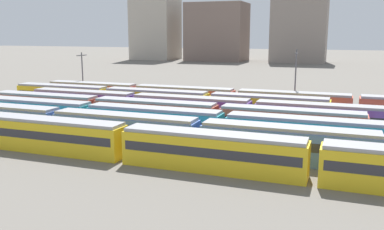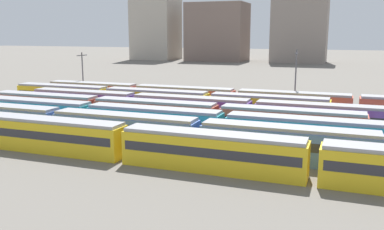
{
  "view_description": "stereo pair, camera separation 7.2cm",
  "coord_description": "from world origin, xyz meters",
  "px_view_note": "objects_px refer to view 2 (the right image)",
  "views": [
    {
      "loc": [
        42.42,
        -37.09,
        13.02
      ],
      "look_at": [
        22.82,
        15.6,
        2.04
      ],
      "focal_mm": 39.34,
      "sensor_mm": 36.0,
      "label": 1
    },
    {
      "loc": [
        42.49,
        -37.07,
        13.02
      ],
      "look_at": [
        22.82,
        15.6,
        2.04
      ],
      "focal_mm": 39.34,
      "sensor_mm": 36.0,
      "label": 2
    }
  ],
  "objects_px": {
    "catenary_pole_3": "(83,73)",
    "train_track_2": "(225,127)",
    "train_track_0": "(125,142)",
    "catenary_pole_1": "(296,78)",
    "train_track_3": "(155,113)",
    "train_track_6": "(356,107)",
    "train_track_5": "(156,101)",
    "train_track_4": "(191,109)"
  },
  "relations": [
    {
      "from": "train_track_3",
      "to": "train_track_6",
      "type": "relative_size",
      "value": 0.5
    },
    {
      "from": "catenary_pole_3",
      "to": "train_track_4",
      "type": "bearing_deg",
      "value": -25.31
    },
    {
      "from": "train_track_2",
      "to": "catenary_pole_1",
      "type": "height_order",
      "value": "catenary_pole_1"
    },
    {
      "from": "train_track_2",
      "to": "train_track_3",
      "type": "relative_size",
      "value": 1.34
    },
    {
      "from": "train_track_3",
      "to": "train_track_4",
      "type": "relative_size",
      "value": 1.0
    },
    {
      "from": "train_track_0",
      "to": "train_track_5",
      "type": "bearing_deg",
      "value": 108.6
    },
    {
      "from": "train_track_3",
      "to": "train_track_4",
      "type": "bearing_deg",
      "value": 56.14
    },
    {
      "from": "train_track_0",
      "to": "catenary_pole_1",
      "type": "xyz_separation_m",
      "value": [
        13.02,
        34.05,
        3.85
      ]
    },
    {
      "from": "train_track_2",
      "to": "catenary_pole_3",
      "type": "xyz_separation_m",
      "value": [
        -36.43,
        23.71,
        3.27
      ]
    },
    {
      "from": "train_track_0",
      "to": "train_track_3",
      "type": "distance_m",
      "value": 16.12
    },
    {
      "from": "train_track_0",
      "to": "train_track_3",
      "type": "xyz_separation_m",
      "value": [
        -4.06,
        15.6,
        -0.0
      ]
    },
    {
      "from": "train_track_0",
      "to": "train_track_2",
      "type": "bearing_deg",
      "value": 53.49
    },
    {
      "from": "train_track_0",
      "to": "train_track_2",
      "type": "distance_m",
      "value": 12.94
    },
    {
      "from": "train_track_2",
      "to": "train_track_3",
      "type": "distance_m",
      "value": 12.86
    },
    {
      "from": "train_track_2",
      "to": "catenary_pole_3",
      "type": "distance_m",
      "value": 43.59
    },
    {
      "from": "catenary_pole_1",
      "to": "train_track_5",
      "type": "bearing_deg",
      "value": -159.71
    },
    {
      "from": "train_track_0",
      "to": "catenary_pole_3",
      "type": "bearing_deg",
      "value": 130.1
    },
    {
      "from": "train_track_5",
      "to": "train_track_6",
      "type": "bearing_deg",
      "value": 9.42
    },
    {
      "from": "train_track_6",
      "to": "catenary_pole_3",
      "type": "height_order",
      "value": "catenary_pole_3"
    },
    {
      "from": "train_track_0",
      "to": "train_track_2",
      "type": "height_order",
      "value": "same"
    },
    {
      "from": "train_track_2",
      "to": "catenary_pole_1",
      "type": "xyz_separation_m",
      "value": [
        5.32,
        23.65,
        3.85
      ]
    },
    {
      "from": "train_track_3",
      "to": "train_track_4",
      "type": "height_order",
      "value": "same"
    },
    {
      "from": "train_track_5",
      "to": "train_track_4",
      "type": "bearing_deg",
      "value": -32.45
    },
    {
      "from": "train_track_4",
      "to": "catenary_pole_3",
      "type": "relative_size",
      "value": 6.02
    },
    {
      "from": "train_track_4",
      "to": "train_track_5",
      "type": "distance_m",
      "value": 9.69
    },
    {
      "from": "train_track_3",
      "to": "train_track_2",
      "type": "bearing_deg",
      "value": -23.86
    },
    {
      "from": "train_track_3",
      "to": "catenary_pole_3",
      "type": "xyz_separation_m",
      "value": [
        -24.67,
        18.51,
        3.27
      ]
    },
    {
      "from": "catenary_pole_3",
      "to": "train_track_3",
      "type": "bearing_deg",
      "value": -36.89
    },
    {
      "from": "train_track_3",
      "to": "catenary_pole_3",
      "type": "relative_size",
      "value": 6.02
    },
    {
      "from": "catenary_pole_3",
      "to": "train_track_2",
      "type": "bearing_deg",
      "value": -33.06
    },
    {
      "from": "catenary_pole_1",
      "to": "train_track_3",
      "type": "bearing_deg",
      "value": -132.8
    },
    {
      "from": "train_track_6",
      "to": "train_track_5",
      "type": "bearing_deg",
      "value": -170.58
    },
    {
      "from": "train_track_4",
      "to": "catenary_pole_3",
      "type": "xyz_separation_m",
      "value": [
        -28.16,
        13.31,
        3.27
      ]
    },
    {
      "from": "train_track_6",
      "to": "catenary_pole_1",
      "type": "relative_size",
      "value": 10.82
    },
    {
      "from": "catenary_pole_1",
      "to": "catenary_pole_3",
      "type": "distance_m",
      "value": 41.75
    },
    {
      "from": "train_track_3",
      "to": "train_track_5",
      "type": "bearing_deg",
      "value": 114.27
    },
    {
      "from": "train_track_5",
      "to": "catenary_pole_3",
      "type": "xyz_separation_m",
      "value": [
        -19.98,
        8.11,
        3.27
      ]
    },
    {
      "from": "train_track_3",
      "to": "catenary_pole_1",
      "type": "height_order",
      "value": "catenary_pole_1"
    },
    {
      "from": "train_track_4",
      "to": "catenary_pole_3",
      "type": "bearing_deg",
      "value": 154.69
    },
    {
      "from": "catenary_pole_1",
      "to": "catenary_pole_3",
      "type": "bearing_deg",
      "value": 179.91
    },
    {
      "from": "train_track_3",
      "to": "train_track_5",
      "type": "relative_size",
      "value": 1.0
    },
    {
      "from": "train_track_0",
      "to": "train_track_6",
      "type": "height_order",
      "value": "same"
    }
  ]
}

